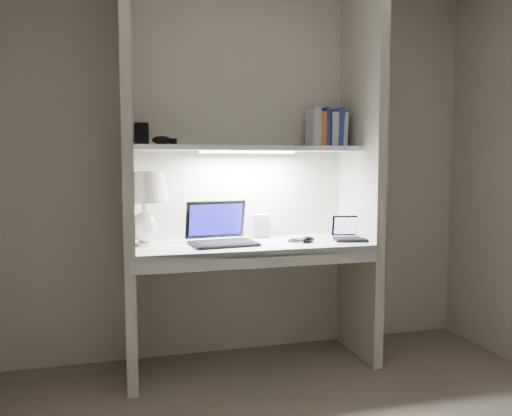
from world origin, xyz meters
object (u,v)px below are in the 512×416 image
object	(u,v)px
laptop_main	(220,234)
book_row	(326,129)
laptop_netbook	(352,234)
table_lamp	(144,196)
speaker	(261,226)

from	to	relation	value
laptop_main	book_row	size ratio (longest dim) A/B	1.67
laptop_netbook	book_row	world-z (taller)	book_row
table_lamp	laptop_main	bearing A→B (deg)	-5.30
table_lamp	book_row	distance (m)	1.25
laptop_main	speaker	size ratio (longest dim) A/B	2.64
table_lamp	laptop_main	world-z (taller)	table_lamp
speaker	book_row	xyz separation A→B (m)	(0.43, -0.07, 0.63)
speaker	table_lamp	bearing A→B (deg)	-168.97
table_lamp	speaker	distance (m)	0.79
laptop_main	laptop_netbook	bearing A→B (deg)	-11.73
laptop_main	speaker	distance (m)	0.34
table_lamp	laptop_netbook	world-z (taller)	table_lamp
speaker	book_row	world-z (taller)	book_row
table_lamp	laptop_netbook	bearing A→B (deg)	-5.38
table_lamp	book_row	xyz separation A→B (m)	(1.18, 0.05, 0.41)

